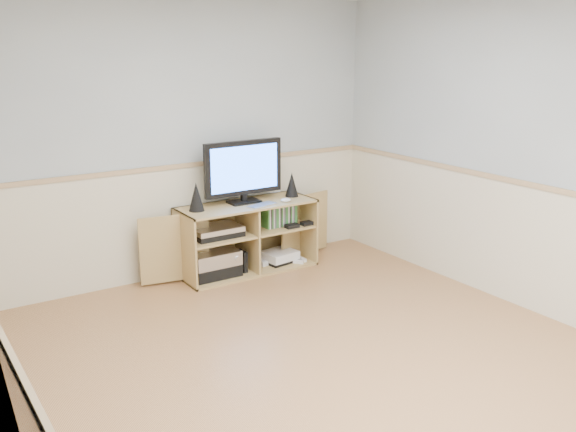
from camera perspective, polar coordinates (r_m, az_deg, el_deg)
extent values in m
cube|color=tan|center=(4.36, 3.35, -13.74)|extent=(4.00, 4.50, 0.02)
cube|color=#AEBABD|center=(5.34, 21.26, 5.04)|extent=(0.02, 4.50, 2.50)
cube|color=#AEBABD|center=(5.85, -9.80, 6.65)|extent=(4.00, 0.02, 2.50)
cube|color=beige|center=(5.99, -9.41, -0.48)|extent=(4.00, 0.01, 1.00)
cube|color=tan|center=(5.86, -9.60, 4.40)|extent=(4.00, 0.02, 0.04)
cube|color=tan|center=(6.14, -3.60, -4.71)|extent=(1.30, 0.49, 0.02)
cube|color=tan|center=(5.95, -3.70, 1.00)|extent=(1.30, 0.49, 0.02)
cube|color=tan|center=(5.77, -9.19, -2.90)|extent=(0.02, 0.49, 0.65)
cube|color=tan|center=(6.36, 1.37, -0.97)|extent=(0.02, 0.49, 0.65)
cube|color=tan|center=(6.23, -4.71, -1.36)|extent=(1.30, 0.02, 0.65)
cube|color=tan|center=(6.04, -3.65, -1.90)|extent=(0.02, 0.47, 0.61)
cube|color=tan|center=(5.88, -6.41, -1.89)|extent=(0.62, 0.45, 0.02)
cube|color=tan|center=(6.18, -1.03, -0.93)|extent=(0.62, 0.45, 0.02)
cube|color=tan|center=(5.80, -10.03, -2.84)|extent=(0.62, 0.13, 0.61)
cube|color=tan|center=(6.45, 1.51, -0.75)|extent=(0.62, 0.13, 0.61)
cube|color=black|center=(5.99, -3.94, 1.29)|extent=(0.29, 0.18, 0.02)
cube|color=black|center=(5.98, -3.94, 1.66)|extent=(0.05, 0.04, 0.06)
cube|color=black|center=(5.92, -3.99, 4.30)|extent=(0.78, 0.05, 0.50)
cube|color=blue|center=(5.90, -3.86, 4.26)|extent=(0.69, 0.01, 0.41)
cone|color=black|center=(5.72, -8.16, 1.70)|extent=(0.14, 0.14, 0.26)
cone|color=black|center=(6.20, 0.34, 2.83)|extent=(0.13, 0.13, 0.24)
cube|color=silver|center=(5.87, -2.33, 0.98)|extent=(0.31, 0.18, 0.01)
ellipsoid|color=white|center=(6.00, -0.20, 1.43)|extent=(0.11, 0.09, 0.04)
cube|color=black|center=(5.96, -6.67, -4.75)|extent=(0.44, 0.33, 0.11)
cube|color=silver|center=(5.92, -6.71, -3.66)|extent=(0.44, 0.33, 0.13)
cube|color=black|center=(5.87, -6.42, -1.56)|extent=(0.44, 0.31, 0.05)
cube|color=silver|center=(5.85, -6.44, -1.12)|extent=(0.44, 0.31, 0.05)
cube|color=black|center=(6.02, -4.08, -4.01)|extent=(0.04, 0.14, 0.20)
cube|color=white|center=(6.26, -1.94, -3.97)|extent=(0.23, 0.19, 0.05)
cube|color=black|center=(6.28, -0.77, -3.96)|extent=(0.33, 0.28, 0.03)
cube|color=white|center=(6.26, -0.77, -3.49)|extent=(0.34, 0.30, 0.08)
cube|color=white|center=(6.32, 1.16, -3.84)|extent=(0.04, 0.14, 0.03)
cube|color=white|center=(6.44, 0.21, -3.48)|extent=(0.09, 0.15, 0.03)
cube|color=#3F8C3F|center=(6.15, -0.78, 0.00)|extent=(0.33, 0.14, 0.19)
cube|color=white|center=(6.40, -1.21, 1.68)|extent=(0.12, 0.03, 0.12)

